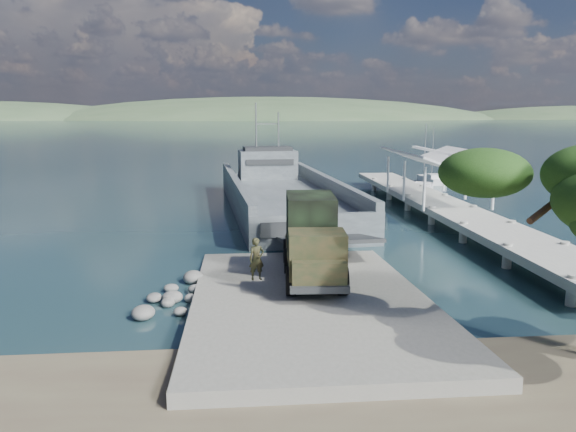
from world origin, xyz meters
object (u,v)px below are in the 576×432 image
object	(u,v)px
military_truck	(312,238)
sailboat_far	(432,180)
sailboat_near	(423,190)
landing_craft	(282,201)
pier	(440,197)
soldier	(257,267)

from	to	relation	value
military_truck	sailboat_far	xyz separation A→B (m)	(19.24, 38.01, -2.01)
military_truck	sailboat_near	bearing A→B (deg)	66.02
sailboat_far	landing_craft	bearing A→B (deg)	-140.05
pier	landing_craft	distance (m)	13.05
landing_craft	soldier	world-z (taller)	landing_craft
soldier	pier	bearing A→B (deg)	36.84
military_truck	soldier	bearing A→B (deg)	-145.25
landing_craft	sailboat_far	xyz separation A→B (m)	(19.01, 16.70, -0.45)
soldier	sailboat_far	distance (m)	45.36
pier	sailboat_far	bearing A→B (deg)	72.27
sailboat_near	landing_craft	bearing A→B (deg)	-129.23
soldier	sailboat_near	distance (m)	36.28
soldier	sailboat_far	xyz separation A→B (m)	(21.97, 39.67, -1.10)
pier	sailboat_far	xyz separation A→B (m)	(6.74, 21.09, -1.24)
pier	military_truck	xyz separation A→B (m)	(-12.49, -16.93, 0.77)
pier	military_truck	world-z (taller)	pier
landing_craft	sailboat_near	size ratio (longest dim) A/B	4.66
pier	military_truck	size ratio (longest dim) A/B	5.34
sailboat_far	sailboat_near	bearing A→B (deg)	-115.99
sailboat_far	pier	bearing A→B (deg)	-109.09
pier	soldier	size ratio (longest dim) A/B	23.04
landing_craft	sailboat_far	distance (m)	25.31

